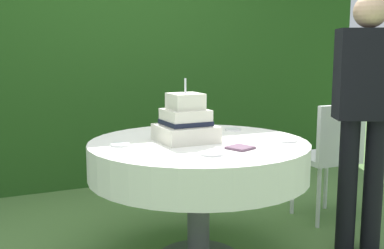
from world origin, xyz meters
TOP-DOWN VIEW (x-y plane):
  - foliage_hedge at (0.00, 2.11)m, footprint 5.58×0.62m
  - cake_table at (0.00, 0.00)m, footprint 1.30×1.30m
  - wedding_cake at (-0.06, 0.05)m, footprint 0.33×0.33m
  - serving_plate_near at (-0.46, 0.07)m, footprint 0.11×0.11m
  - serving_plate_far at (0.38, 0.25)m, footprint 0.11×0.11m
  - serving_plate_left at (-0.09, -0.35)m, footprint 0.12×0.12m
  - serving_plate_right at (0.48, -0.22)m, footprint 0.11×0.11m
  - napkin_stack at (0.11, -0.29)m, footprint 0.16×0.16m
  - garden_chair at (1.17, 0.19)m, footprint 0.41×0.41m
  - standing_person at (0.99, -0.30)m, footprint 0.41×0.34m

SIDE VIEW (x-z plane):
  - garden_chair at x=1.17m, z-range 0.10..0.99m
  - cake_table at x=0.00m, z-range 0.26..1.00m
  - serving_plate_near at x=-0.46m, z-range 0.74..0.75m
  - serving_plate_far at x=0.38m, z-range 0.74..0.75m
  - serving_plate_left at x=-0.09m, z-range 0.74..0.75m
  - serving_plate_right at x=0.48m, z-range 0.74..0.75m
  - napkin_stack at x=0.11m, z-range 0.74..0.75m
  - wedding_cake at x=-0.06m, z-range 0.66..1.03m
  - standing_person at x=0.99m, z-range 0.13..1.73m
  - foliage_hedge at x=0.00m, z-range 0.00..2.98m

